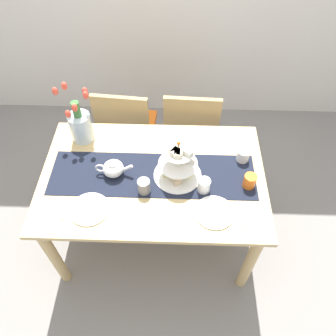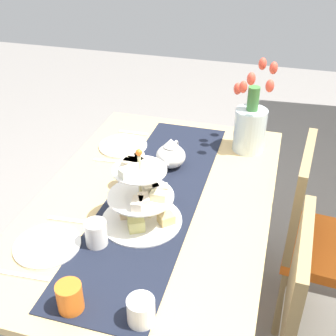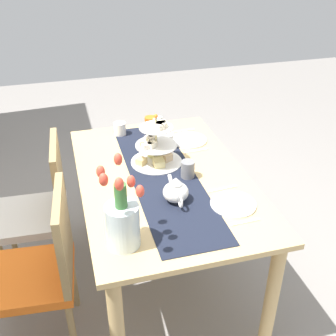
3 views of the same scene
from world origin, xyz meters
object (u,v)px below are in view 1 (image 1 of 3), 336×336
object	(u,v)px
tiered_cake_stand	(178,164)
fork_left	(65,209)
dinner_plate_right	(214,212)
mug_orange	(250,181)
knife_right	(239,213)
chair_right	(191,129)
mug_white_text	(204,186)
fork_right	(189,212)
dining_table	(153,186)
mug_grey	(144,186)
knife_left	(114,210)
dinner_plate_left	(89,209)
cream_jug	(243,156)
tulip_vase	(80,124)
chair_left	(127,127)
teapot	(113,168)

from	to	relation	value
tiered_cake_stand	fork_left	xyz separation A→B (m)	(-0.65, -0.27, -0.10)
dinner_plate_right	mug_orange	xyz separation A→B (m)	(0.22, 0.20, 0.04)
knife_right	mug_orange	bearing A→B (deg)	69.78
chair_right	mug_white_text	distance (m)	0.85
fork_right	mug_white_text	world-z (taller)	mug_white_text
chair_right	knife_right	world-z (taller)	chair_right
dining_table	mug_grey	distance (m)	0.21
knife_left	fork_left	bearing A→B (deg)	180.00
dinner_plate_left	knife_right	world-z (taller)	dinner_plate_left
dining_table	cream_jug	xyz separation A→B (m)	(0.58, 0.14, 0.16)
dining_table	mug_white_text	size ratio (longest dim) A/B	14.92
cream_jug	mug_grey	distance (m)	0.68
dinner_plate_left	tulip_vase	bearing A→B (deg)	103.94
mug_white_text	dinner_plate_left	bearing A→B (deg)	-166.53
fork_left	knife_right	distance (m)	1.02
fork_left	mug_orange	world-z (taller)	mug_orange
chair_left	teapot	size ratio (longest dim) A/B	3.82
fork_left	mug_grey	world-z (taller)	mug_grey
fork_left	knife_left	bearing A→B (deg)	0.00
tulip_vase	mug_grey	bearing A→B (deg)	-44.02
fork_right	mug_white_text	distance (m)	0.19
fork_left	mug_grey	size ratio (longest dim) A/B	1.58
knife_right	chair_right	bearing A→B (deg)	105.15
mug_grey	mug_white_text	bearing A→B (deg)	3.07
knife_left	mug_white_text	bearing A→B (deg)	17.00
mug_white_text	chair_left	bearing A→B (deg)	126.15
fork_left	mug_white_text	world-z (taller)	mug_white_text
dining_table	fork_left	size ratio (longest dim) A/B	9.45
dinner_plate_left	chair_right	bearing A→B (deg)	57.27
knife_right	mug_grey	bearing A→B (deg)	165.93
cream_jug	dinner_plate_left	distance (m)	1.02
chair_right	tiered_cake_stand	size ratio (longest dim) A/B	2.99
cream_jug	fork_left	distance (m)	1.15
cream_jug	mug_grey	world-z (taller)	mug_grey
dining_table	mug_orange	world-z (taller)	mug_orange
teapot	dinner_plate_right	size ratio (longest dim) A/B	1.04
knife_left	chair_left	bearing A→B (deg)	93.40
tiered_cake_stand	mug_white_text	bearing A→B (deg)	-35.13
tulip_vase	fork_right	size ratio (longest dim) A/B	2.76
cream_jug	fork_right	bearing A→B (deg)	-130.33
cream_jug	knife_right	size ratio (longest dim) A/B	0.50
fork_right	chair_left	bearing A→B (deg)	117.32
mug_orange	dinner_plate_right	bearing A→B (deg)	-137.43
cream_jug	mug_white_text	distance (m)	0.36
dinner_plate_right	knife_right	xyz separation A→B (m)	(0.14, 0.00, -0.00)
tiered_cake_stand	knife_right	size ratio (longest dim) A/B	1.79
fork_left	dinner_plate_right	size ratio (longest dim) A/B	0.65
cream_jug	fork_right	size ratio (longest dim) A/B	0.57
dinner_plate_right	knife_right	bearing A→B (deg)	0.00
mug_white_text	knife_right	bearing A→B (deg)	-38.27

